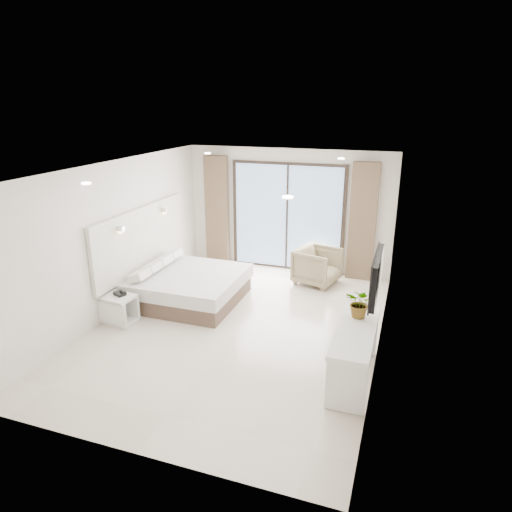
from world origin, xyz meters
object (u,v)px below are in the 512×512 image
(nightstand, at_px, (119,309))
(console_desk, at_px, (355,343))
(bed, at_px, (187,286))
(armchair, at_px, (317,264))

(nightstand, bearing_deg, console_desk, -0.09)
(bed, height_order, armchair, armchair)
(bed, distance_m, nightstand, 1.40)
(nightstand, distance_m, console_desk, 4.09)
(armchair, bearing_deg, nightstand, 150.18)
(nightstand, bearing_deg, bed, 65.69)
(nightstand, height_order, console_desk, console_desk)
(console_desk, bearing_deg, bed, 154.24)
(bed, distance_m, console_desk, 3.74)
(bed, distance_m, armchair, 2.74)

